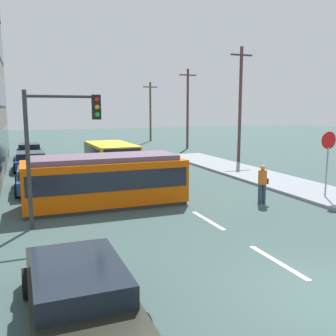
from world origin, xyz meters
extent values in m
plane|color=#374F4D|center=(0.00, 10.00, 0.00)|extent=(120.00, 120.00, 0.00)
cube|color=silver|center=(0.00, 2.00, 0.01)|extent=(0.16, 2.40, 0.01)
cube|color=silver|center=(0.00, 6.00, 0.01)|extent=(0.16, 2.40, 0.01)
cube|color=silver|center=(0.00, 15.52, 0.01)|extent=(0.16, 2.40, 0.01)
cube|color=silver|center=(0.00, 21.52, 0.01)|extent=(0.16, 2.40, 0.01)
cube|color=#2D3847|center=(-7.15, 20.93, 1.92)|extent=(0.06, 13.98, 1.92)
cube|color=#2D3847|center=(-7.15, 20.93, 5.12)|extent=(0.06, 13.98, 1.92)
cube|color=#DC5105|center=(-2.99, 9.52, 1.02)|extent=(6.53, 2.50, 1.75)
cube|color=#2D2D2D|center=(-2.99, 9.52, 0.07)|extent=(6.40, 2.38, 0.15)
cube|color=#5E4A5E|center=(-2.99, 9.52, 2.00)|extent=(5.87, 2.13, 0.20)
cube|color=#1E232D|center=(-2.99, 9.52, 1.23)|extent=(6.26, 2.54, 0.77)
cube|color=gold|center=(-0.76, 18.21, 1.03)|extent=(2.65, 5.35, 1.47)
cube|color=black|center=(-0.69, 15.62, 1.25)|extent=(2.25, 0.18, 0.88)
cube|color=black|center=(-0.76, 18.21, 1.30)|extent=(2.67, 4.56, 0.59)
cylinder|color=black|center=(-0.71, 16.52, 0.45)|extent=(2.57, 0.97, 0.90)
cylinder|color=black|center=(-0.81, 19.89, 0.45)|extent=(2.57, 0.97, 0.90)
cylinder|color=#2D3B53|center=(3.14, 7.33, 0.42)|extent=(0.16, 0.16, 0.85)
cylinder|color=#2D3B53|center=(3.34, 7.33, 0.42)|extent=(0.16, 0.16, 0.85)
cylinder|color=orange|center=(3.24, 7.33, 1.15)|extent=(0.36, 0.36, 0.60)
sphere|color=tan|center=(3.24, 7.33, 1.56)|extent=(0.22, 0.22, 0.22)
cube|color=#572826|center=(3.46, 7.38, 0.95)|extent=(0.22, 0.14, 0.24)
cube|color=black|center=(-5.28, 1.07, 0.52)|extent=(1.76, 4.43, 0.55)
cube|color=black|center=(-5.28, 0.92, 0.99)|extent=(1.61, 2.44, 0.40)
cylinder|color=black|center=(-6.16, 2.39, 0.32)|extent=(0.22, 0.64, 0.64)
cylinder|color=black|center=(-4.42, 2.40, 0.32)|extent=(0.22, 0.64, 0.64)
cylinder|color=black|center=(-4.41, -0.26, 0.32)|extent=(0.22, 0.64, 0.64)
cube|color=navy|center=(-5.57, 13.52, 0.52)|extent=(1.75, 4.24, 0.55)
cube|color=black|center=(-5.57, 13.37, 0.99)|extent=(1.61, 2.33, 0.40)
cylinder|color=black|center=(-6.44, 14.79, 0.32)|extent=(0.22, 0.64, 0.64)
cylinder|color=black|center=(-4.69, 14.79, 0.32)|extent=(0.22, 0.64, 0.64)
cylinder|color=black|center=(-6.44, 12.25, 0.32)|extent=(0.22, 0.64, 0.64)
cylinder|color=black|center=(-4.69, 12.25, 0.32)|extent=(0.22, 0.64, 0.64)
cube|color=navy|center=(-5.65, 20.47, 0.52)|extent=(1.89, 4.18, 0.55)
cube|color=black|center=(-5.65, 20.32, 0.99)|extent=(1.74, 2.30, 0.40)
cylinder|color=black|center=(-6.59, 21.72, 0.32)|extent=(0.22, 0.64, 0.64)
cylinder|color=black|center=(-4.71, 21.72, 0.32)|extent=(0.22, 0.64, 0.64)
cylinder|color=black|center=(-6.59, 19.22, 0.32)|extent=(0.22, 0.64, 0.64)
cylinder|color=black|center=(-4.70, 19.22, 0.32)|extent=(0.22, 0.64, 0.64)
cube|color=black|center=(-5.59, 27.05, 0.52)|extent=(1.74, 4.22, 0.55)
cube|color=black|center=(-5.59, 26.90, 0.99)|extent=(1.60, 2.32, 0.40)
cylinder|color=black|center=(-6.45, 28.31, 0.32)|extent=(0.22, 0.64, 0.64)
cylinder|color=black|center=(-4.72, 28.31, 0.32)|extent=(0.22, 0.64, 0.64)
cylinder|color=black|center=(-6.46, 25.79, 0.32)|extent=(0.22, 0.64, 0.64)
cylinder|color=black|center=(-4.73, 25.78, 0.32)|extent=(0.22, 0.64, 0.64)
cylinder|color=gray|center=(6.30, 6.94, 1.24)|extent=(0.07, 0.07, 2.20)
cylinder|color=red|center=(6.30, 6.94, 2.64)|extent=(0.76, 0.04, 0.76)
cylinder|color=#333333|center=(-5.95, 7.33, 2.30)|extent=(0.14, 0.14, 4.60)
cylinder|color=#333333|center=(-4.81, 7.33, 4.40)|extent=(2.29, 0.10, 0.10)
cube|color=black|center=(-3.66, 7.33, 4.05)|extent=(0.28, 0.24, 0.84)
sphere|color=red|center=(-3.66, 7.20, 4.30)|extent=(0.16, 0.16, 0.16)
sphere|color=gold|center=(-3.66, 7.20, 4.05)|extent=(0.16, 0.16, 0.16)
sphere|color=green|center=(-3.66, 7.20, 3.80)|extent=(0.16, 0.16, 0.16)
cylinder|color=#543430|center=(9.42, 19.18, 4.26)|extent=(0.24, 0.24, 8.52)
cube|color=#543430|center=(9.42, 19.18, 7.92)|extent=(1.80, 0.12, 0.12)
cylinder|color=brown|center=(9.52, 29.08, 3.93)|extent=(0.24, 0.24, 7.87)
cube|color=brown|center=(9.52, 29.08, 7.27)|extent=(1.80, 0.12, 0.12)
cylinder|color=brown|center=(8.84, 38.74, 3.60)|extent=(0.24, 0.24, 7.19)
cube|color=brown|center=(8.84, 38.74, 6.59)|extent=(1.80, 0.12, 0.12)
camera|label=1|loc=(-6.10, -5.74, 4.00)|focal=40.31mm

